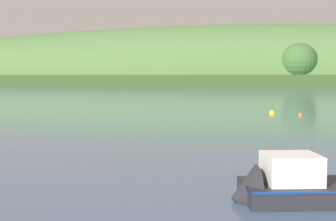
{
  "coord_description": "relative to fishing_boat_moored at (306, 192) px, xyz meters",
  "views": [
    {
      "loc": [
        7.1,
        6.72,
        4.18
      ],
      "look_at": [
        0.17,
        39.95,
        1.82
      ],
      "focal_mm": 52.8,
      "sensor_mm": 36.0,
      "label": 1
    }
  ],
  "objects": [
    {
      "name": "mooring_buoy_foreground",
      "position": [
        -1.02,
        39.91,
        -0.31
      ],
      "size": [
        0.7,
        0.7,
        0.78
      ],
      "color": "yellow",
      "rests_on": "ground"
    },
    {
      "name": "far_shoreline_hill",
      "position": [
        -24.12,
        217.28,
        -0.1
      ],
      "size": [
        548.6,
        98.24,
        56.78
      ],
      "rotation": [
        0.0,
        0.0,
        -0.04
      ],
      "color": "#314A21",
      "rests_on": "ground"
    },
    {
      "name": "mooring_buoy_midchannel",
      "position": [
        1.96,
        37.85,
        -0.31
      ],
      "size": [
        0.53,
        0.53,
        0.61
      ],
      "color": "#EA5B19",
      "rests_on": "ground"
    },
    {
      "name": "fishing_boat_moored",
      "position": [
        0.0,
        0.0,
        0.0
      ],
      "size": [
        6.49,
        3.87,
        3.78
      ],
      "rotation": [
        0.0,
        0.0,
        3.4
      ],
      "color": "#232328",
      "rests_on": "ground"
    }
  ]
}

